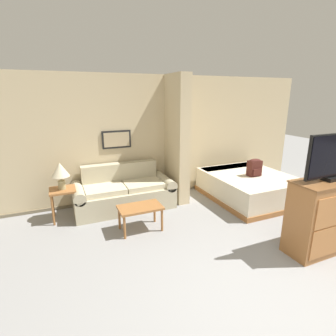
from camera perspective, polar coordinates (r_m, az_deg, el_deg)
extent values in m
plane|color=gray|center=(3.33, 24.71, -27.42)|extent=(20.00, 20.00, 0.00)
cube|color=#CCB78E|center=(5.75, -2.71, 6.71)|extent=(7.48, 0.12, 2.60)
cube|color=#70644E|center=(6.02, -2.31, -5.42)|extent=(7.48, 0.02, 0.06)
cube|color=black|center=(5.43, -11.13, 6.12)|extent=(0.59, 0.02, 0.36)
cube|color=tan|center=(5.42, -11.10, 6.10)|extent=(0.52, 0.01, 0.29)
cube|color=#CCB78E|center=(5.45, 1.95, 6.22)|extent=(0.24, 0.79, 2.60)
cube|color=#B7AD8E|center=(5.32, -9.46, -6.51)|extent=(1.52, 0.84, 0.42)
cube|color=#B7AD8E|center=(5.47, -10.48, -1.16)|extent=(1.52, 0.20, 0.44)
cube|color=#B7AD8E|center=(5.20, -18.77, -7.68)|extent=(0.20, 0.84, 0.42)
cylinder|color=#B7AD8E|center=(5.11, -19.02, -5.08)|extent=(0.22, 0.84, 0.22)
cube|color=#B7AD8E|center=(5.56, -0.79, -5.27)|extent=(0.20, 0.84, 0.42)
cylinder|color=#B7AD8E|center=(5.48, -0.80, -2.80)|extent=(0.22, 0.84, 0.22)
cube|color=beige|center=(5.11, -13.60, -4.58)|extent=(0.74, 0.60, 0.10)
cube|color=beige|center=(5.27, -5.43, -3.55)|extent=(0.74, 0.60, 0.10)
cube|color=#996033|center=(4.39, -6.08, -8.54)|extent=(0.71, 0.43, 0.04)
cylinder|color=#996033|center=(4.25, -9.43, -12.67)|extent=(0.04, 0.04, 0.39)
cylinder|color=#996033|center=(4.42, -1.32, -11.29)|extent=(0.04, 0.04, 0.39)
cylinder|color=#996033|center=(4.56, -10.53, -10.67)|extent=(0.04, 0.04, 0.39)
cylinder|color=#996033|center=(4.72, -2.94, -9.48)|extent=(0.04, 0.04, 0.39)
cube|color=#996033|center=(5.05, -22.00, -4.47)|extent=(0.44, 0.44, 0.04)
cylinder|color=#996033|center=(4.98, -23.79, -8.53)|extent=(0.04, 0.04, 0.54)
cylinder|color=#996033|center=(4.98, -19.38, -8.06)|extent=(0.04, 0.04, 0.54)
cylinder|color=#996033|center=(5.33, -23.81, -6.93)|extent=(0.04, 0.04, 0.54)
cylinder|color=#996033|center=(5.33, -19.70, -6.49)|extent=(0.04, 0.04, 0.54)
cylinder|color=tan|center=(5.02, -22.11, -3.43)|extent=(0.12, 0.12, 0.16)
cylinder|color=tan|center=(4.98, -22.25, -2.15)|extent=(0.02, 0.02, 0.08)
cone|color=beige|center=(4.94, -22.45, -0.32)|extent=(0.31, 0.31, 0.25)
cube|color=#996033|center=(4.39, 30.86, -9.07)|extent=(1.09, 0.44, 1.05)
cube|color=brown|center=(4.21, 31.88, -2.38)|extent=(1.11, 0.47, 0.02)
cube|color=black|center=(4.21, 31.95, -1.93)|extent=(0.24, 0.16, 0.05)
cube|color=black|center=(4.13, 32.59, 2.34)|extent=(1.01, 0.04, 0.60)
cube|color=#996033|center=(6.05, 17.04, -5.80)|extent=(1.62, 1.91, 0.10)
cube|color=beige|center=(5.96, 17.25, -3.39)|extent=(1.58, 1.87, 0.44)
cube|color=white|center=(6.45, 13.30, -0.10)|extent=(1.46, 0.36, 0.10)
cube|color=#471E19|center=(5.81, 18.27, -0.04)|extent=(0.28, 0.16, 0.33)
cube|color=#471E19|center=(5.75, 18.85, -0.90)|extent=(0.21, 0.03, 0.14)
ellipsoid|color=#471E19|center=(5.77, 18.41, 1.53)|extent=(0.27, 0.16, 0.08)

